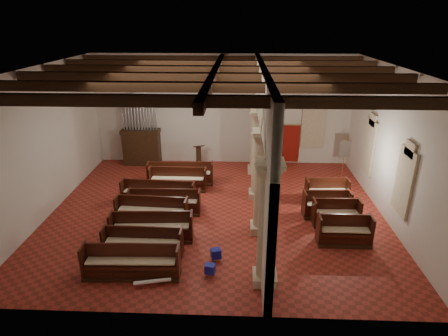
% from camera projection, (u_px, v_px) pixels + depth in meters
% --- Properties ---
extents(floor, '(14.00, 14.00, 0.00)m').
position_uv_depth(floor, '(216.00, 212.00, 16.02)').
color(floor, maroon).
rests_on(floor, ground).
extents(ceiling, '(14.00, 14.00, 0.00)m').
position_uv_depth(ceiling, '(215.00, 68.00, 13.77)').
color(ceiling, '#311C10').
rests_on(ceiling, wall_back).
extents(wall_back, '(14.00, 0.02, 6.00)m').
position_uv_depth(wall_back, '(222.00, 110.00, 20.46)').
color(wall_back, silver).
rests_on(wall_back, floor).
extents(wall_front, '(14.00, 0.02, 6.00)m').
position_uv_depth(wall_front, '(201.00, 222.00, 9.34)').
color(wall_front, silver).
rests_on(wall_front, floor).
extents(wall_left, '(0.02, 12.00, 6.00)m').
position_uv_depth(wall_left, '(44.00, 143.00, 15.17)').
color(wall_left, silver).
rests_on(wall_left, floor).
extents(wall_right, '(0.02, 12.00, 6.00)m').
position_uv_depth(wall_right, '(394.00, 148.00, 14.63)').
color(wall_right, silver).
rests_on(wall_right, floor).
extents(ceiling_beams, '(13.80, 11.80, 0.30)m').
position_uv_depth(ceiling_beams, '(215.00, 73.00, 13.84)').
color(ceiling_beams, '#392312').
rests_on(ceiling_beams, wall_back).
extents(arcade, '(0.90, 11.90, 6.00)m').
position_uv_depth(arcade, '(261.00, 132.00, 14.62)').
color(arcade, beige).
rests_on(arcade, floor).
extents(window_right_a, '(0.03, 1.00, 2.20)m').
position_uv_depth(window_right_a, '(405.00, 182.00, 13.54)').
color(window_right_a, '#327155').
rests_on(window_right_a, wall_right).
extents(window_right_b, '(0.03, 1.00, 2.20)m').
position_uv_depth(window_right_b, '(370.00, 146.00, 17.25)').
color(window_right_b, '#327155').
rests_on(window_right_b, wall_right).
extents(window_back, '(1.00, 0.03, 2.20)m').
position_uv_depth(window_back, '(313.00, 126.00, 20.55)').
color(window_back, '#327155').
rests_on(window_back, wall_back).
extents(pipe_organ, '(2.10, 0.85, 4.40)m').
position_uv_depth(pipe_organ, '(141.00, 141.00, 20.78)').
color(pipe_organ, '#392312').
rests_on(pipe_organ, floor).
extents(lectern, '(0.65, 0.69, 1.35)m').
position_uv_depth(lectern, '(199.00, 158.00, 20.57)').
color(lectern, '#331C10').
rests_on(lectern, floor).
extents(dossal_curtain, '(1.80, 0.07, 2.17)m').
position_uv_depth(dossal_curtain, '(285.00, 144.00, 20.94)').
color(dossal_curtain, '#9E1B11').
rests_on(dossal_curtain, floor).
extents(processional_banner, '(0.52, 0.66, 2.26)m').
position_uv_depth(processional_banner, '(343.00, 166.00, 18.87)').
color(processional_banner, '#392312').
rests_on(processional_banner, floor).
extents(hymnal_box_a, '(0.36, 0.31, 0.31)m').
position_uv_depth(hymnal_box_a, '(210.00, 269.00, 11.98)').
color(hymnal_box_a, navy).
rests_on(hymnal_box_a, floor).
extents(hymnal_box_b, '(0.39, 0.35, 0.33)m').
position_uv_depth(hymnal_box_b, '(216.00, 253.00, 12.74)').
color(hymnal_box_b, navy).
rests_on(hymnal_box_b, floor).
extents(hymnal_box_c, '(0.40, 0.37, 0.32)m').
position_uv_depth(hymnal_box_c, '(194.00, 203.00, 16.19)').
color(hymnal_box_c, navy).
rests_on(hymnal_box_c, floor).
extents(tube_heater_a, '(1.15, 0.37, 0.11)m').
position_uv_depth(tube_heater_a, '(153.00, 281.00, 11.56)').
color(tube_heater_a, white).
rests_on(tube_heater_a, floor).
extents(tube_heater_b, '(1.03, 0.45, 0.11)m').
position_uv_depth(tube_heater_b, '(163.00, 264.00, 12.37)').
color(tube_heater_b, silver).
rests_on(tube_heater_b, floor).
extents(nave_pew_0, '(3.10, 0.83, 1.10)m').
position_uv_depth(nave_pew_0, '(132.00, 266.00, 11.94)').
color(nave_pew_0, '#392312').
rests_on(nave_pew_0, floor).
extents(nave_pew_1, '(2.78, 0.70, 1.01)m').
position_uv_depth(nave_pew_1, '(143.00, 246.00, 13.04)').
color(nave_pew_1, '#392312').
rests_on(nave_pew_1, floor).
extents(nave_pew_2, '(3.07, 0.92, 1.10)m').
position_uv_depth(nave_pew_2, '(152.00, 231.00, 13.89)').
color(nave_pew_2, '#392312').
rests_on(nave_pew_2, floor).
extents(nave_pew_3, '(2.93, 0.89, 1.09)m').
position_uv_depth(nave_pew_3, '(152.00, 214.00, 15.08)').
color(nave_pew_3, '#392312').
rests_on(nave_pew_3, floor).
extents(nave_pew_4, '(3.05, 0.75, 1.04)m').
position_uv_depth(nave_pew_4, '(165.00, 205.00, 15.84)').
color(nave_pew_4, '#392312').
rests_on(nave_pew_4, floor).
extents(nave_pew_5, '(3.31, 0.89, 1.05)m').
position_uv_depth(nave_pew_5, '(158.00, 196.00, 16.65)').
color(nave_pew_5, '#392312').
rests_on(nave_pew_5, floor).
extents(nave_pew_6, '(2.74, 0.75, 1.10)m').
position_uv_depth(nave_pew_6, '(178.00, 182.00, 17.97)').
color(nave_pew_6, '#392312').
rests_on(nave_pew_6, floor).
extents(nave_pew_7, '(3.27, 0.90, 1.10)m').
position_uv_depth(nave_pew_7, '(181.00, 177.00, 18.60)').
color(nave_pew_7, '#392312').
rests_on(nave_pew_7, floor).
extents(aisle_pew_0, '(1.94, 0.75, 1.11)m').
position_uv_depth(aisle_pew_0, '(344.00, 234.00, 13.66)').
color(aisle_pew_0, '#392312').
rests_on(aisle_pew_0, floor).
extents(aisle_pew_1, '(1.87, 0.77, 1.07)m').
position_uv_depth(aisle_pew_1, '(336.00, 216.00, 14.93)').
color(aisle_pew_1, '#392312').
rests_on(aisle_pew_1, floor).
extents(aisle_pew_2, '(1.97, 0.85, 1.11)m').
position_uv_depth(aisle_pew_2, '(326.00, 208.00, 15.55)').
color(aisle_pew_2, '#392312').
rests_on(aisle_pew_2, floor).
extents(aisle_pew_3, '(1.92, 0.87, 1.13)m').
position_uv_depth(aisle_pew_3, '(326.00, 195.00, 16.69)').
color(aisle_pew_3, '#392312').
rests_on(aisle_pew_3, floor).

